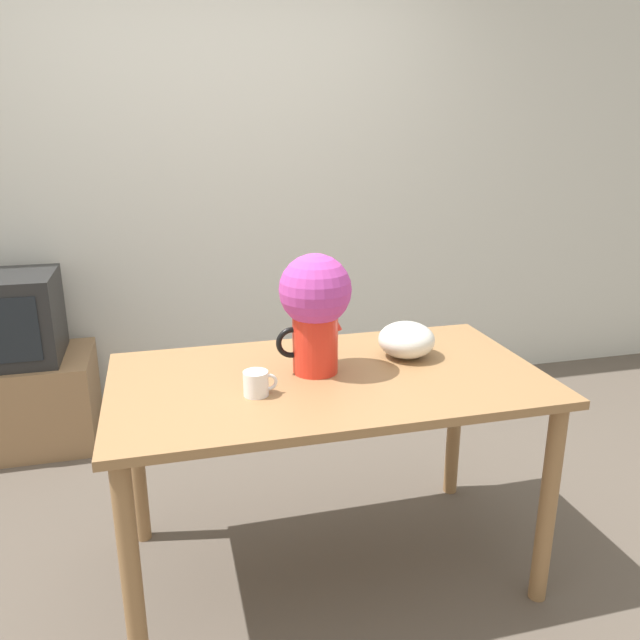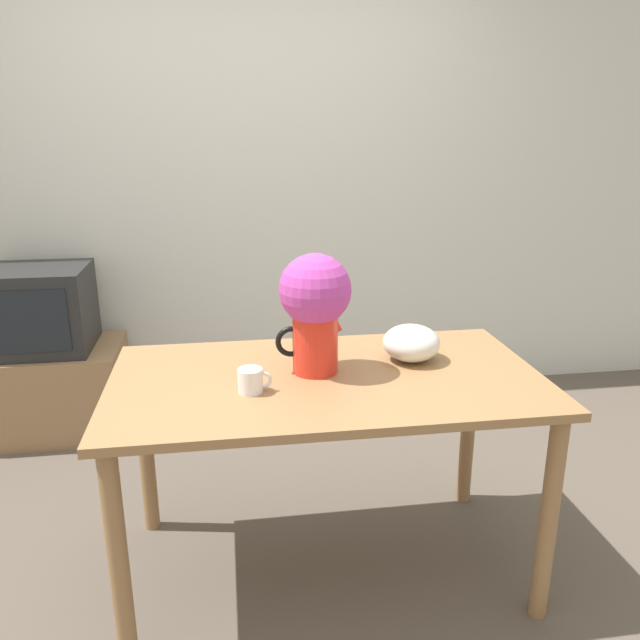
{
  "view_description": "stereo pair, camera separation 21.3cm",
  "coord_description": "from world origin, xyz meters",
  "px_view_note": "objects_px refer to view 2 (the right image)",
  "views": [
    {
      "loc": [
        -0.32,
        -1.98,
        1.61
      ],
      "look_at": [
        0.19,
        -0.02,
        0.97
      ],
      "focal_mm": 35.0,
      "sensor_mm": 36.0,
      "label": 1
    },
    {
      "loc": [
        -0.11,
        -2.03,
        1.61
      ],
      "look_at": [
        0.19,
        -0.02,
        0.97
      ],
      "focal_mm": 35.0,
      "sensor_mm": 36.0,
      "label": 2
    }
  ],
  "objects_px": {
    "flower_vase": "(315,304)",
    "coffee_mug": "(251,381)",
    "tv_set": "(37,309)",
    "white_bowl": "(411,343)"
  },
  "relations": [
    {
      "from": "white_bowl",
      "to": "tv_set",
      "type": "relative_size",
      "value": 0.4
    },
    {
      "from": "coffee_mug",
      "to": "flower_vase",
      "type": "bearing_deg",
      "value": 32.54
    },
    {
      "from": "white_bowl",
      "to": "flower_vase",
      "type": "bearing_deg",
      "value": -171.04
    },
    {
      "from": "flower_vase",
      "to": "coffee_mug",
      "type": "distance_m",
      "value": 0.34
    },
    {
      "from": "flower_vase",
      "to": "coffee_mug",
      "type": "xyz_separation_m",
      "value": [
        -0.23,
        -0.15,
        -0.21
      ]
    },
    {
      "from": "flower_vase",
      "to": "coffee_mug",
      "type": "relative_size",
      "value": 3.78
    },
    {
      "from": "coffee_mug",
      "to": "tv_set",
      "type": "relative_size",
      "value": 0.21
    },
    {
      "from": "flower_vase",
      "to": "tv_set",
      "type": "xyz_separation_m",
      "value": [
        -1.28,
        1.29,
        -0.34
      ]
    },
    {
      "from": "flower_vase",
      "to": "white_bowl",
      "type": "height_order",
      "value": "flower_vase"
    },
    {
      "from": "flower_vase",
      "to": "tv_set",
      "type": "bearing_deg",
      "value": 134.87
    }
  ]
}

